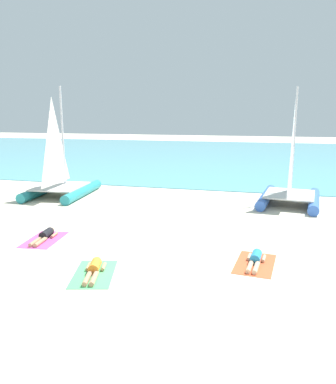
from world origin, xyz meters
TOP-DOWN VIEW (x-y plane):
  - ground_plane at (0.00, 10.00)m, footprint 120.00×120.00m
  - ocean_water at (0.00, 31.91)m, footprint 120.00×40.00m
  - sailboat_teal at (-6.88, 8.41)m, footprint 3.27×4.75m
  - sailboat_blue at (5.11, 9.58)m, footprint 3.28×4.67m
  - towel_left at (-3.60, 1.69)m, footprint 1.32×2.02m
  - sunbather_left at (-3.61, 1.76)m, footprint 0.60×1.57m
  - towel_middle at (-0.58, -0.53)m, footprint 1.57×2.12m
  - sunbather_middle at (-0.60, -0.47)m, footprint 0.79×1.55m
  - towel_right at (3.76, 1.38)m, footprint 1.27×1.99m
  - sunbather_right at (3.76, 1.44)m, footprint 0.58×1.57m

SIDE VIEW (x-z plane):
  - ground_plane at x=0.00m, z-range 0.00..0.00m
  - towel_left at x=-3.60m, z-range 0.00..0.01m
  - towel_middle at x=-0.58m, z-range 0.00..0.01m
  - towel_right at x=3.76m, z-range 0.00..0.01m
  - ocean_water at x=0.00m, z-range 0.00..0.05m
  - sunbather_left at x=-3.61m, z-range -0.02..0.28m
  - sunbather_middle at x=-0.60m, z-range -0.02..0.28m
  - sunbather_right at x=3.76m, z-range -0.02..0.28m
  - sailboat_blue at x=5.11m, z-range -2.00..3.70m
  - sailboat_teal at x=-6.88m, z-range -2.06..3.82m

